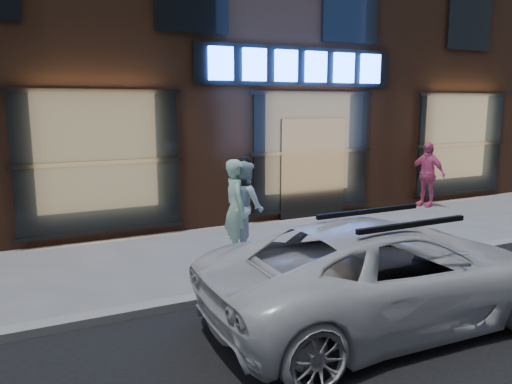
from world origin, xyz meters
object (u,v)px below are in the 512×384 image
man_bowtie (236,207)px  man_cap (244,206)px  white_suv (387,272)px  passerby (427,174)px

man_bowtie → man_cap: bearing=-65.2°
man_cap → white_suv: bearing=-179.1°
passerby → white_suv: bearing=-64.0°
white_suv → man_cap: bearing=6.6°
man_bowtie → white_suv: 3.60m
man_bowtie → white_suv: man_bowtie is taller
man_cap → passerby: bearing=-79.1°
man_cap → white_suv: (0.31, -3.61, -0.21)m
passerby → man_cap: bearing=-90.8°
man_bowtie → white_suv: size_ratio=0.37×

